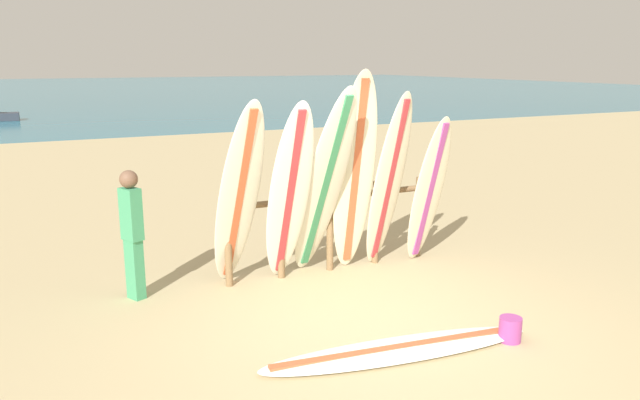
# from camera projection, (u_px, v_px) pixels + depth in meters

# --- Properties ---
(ground_plane) EXTENTS (120.00, 120.00, 0.00)m
(ground_plane) POSITION_uv_depth(u_px,v_px,m) (381.00, 336.00, 6.18)
(ground_plane) COLOR tan
(ocean_water) EXTENTS (120.00, 80.00, 0.01)m
(ocean_water) POSITION_uv_depth(u_px,v_px,m) (57.00, 90.00, 57.15)
(ocean_water) COLOR teal
(ocean_water) RESTS_ON ground
(surfboard_rack) EXTENTS (2.87, 0.09, 1.14)m
(surfboard_rack) POSITION_uv_depth(u_px,v_px,m) (330.00, 220.00, 8.00)
(surfboard_rack) COLOR olive
(surfboard_rack) RESTS_ON ground
(surfboard_leaning_far_left) EXTENTS (0.60, 1.12, 2.33)m
(surfboard_leaning_far_left) POSITION_uv_depth(u_px,v_px,m) (239.00, 197.00, 7.10)
(surfboard_leaning_far_left) COLOR silver
(surfboard_leaning_far_left) RESTS_ON ground
(surfboard_leaning_left) EXTENTS (0.55, 1.03, 2.31)m
(surfboard_leaning_left) POSITION_uv_depth(u_px,v_px,m) (289.00, 195.00, 7.26)
(surfboard_leaning_left) COLOR white
(surfboard_leaning_left) RESTS_ON ground
(surfboard_leaning_center_left) EXTENTS (0.67, 1.23, 2.46)m
(surfboard_leaning_center_left) POSITION_uv_depth(u_px,v_px,m) (324.00, 185.00, 7.47)
(surfboard_leaning_center_left) COLOR silver
(surfboard_leaning_center_left) RESTS_ON ground
(surfboard_leaning_center) EXTENTS (0.61, 0.75, 2.63)m
(surfboard_leaning_center) POSITION_uv_depth(u_px,v_px,m) (355.00, 174.00, 7.73)
(surfboard_leaning_center) COLOR beige
(surfboard_leaning_center) RESTS_ON ground
(surfboard_leaning_center_right) EXTENTS (0.58, 0.76, 2.36)m
(surfboard_leaning_center_right) POSITION_uv_depth(u_px,v_px,m) (388.00, 182.00, 7.94)
(surfboard_leaning_center_right) COLOR beige
(surfboard_leaning_center_right) RESTS_ON ground
(surfboard_leaning_right) EXTENTS (0.57, 0.66, 2.04)m
(surfboard_leaning_right) POSITION_uv_depth(u_px,v_px,m) (429.00, 191.00, 8.16)
(surfboard_leaning_right) COLOR beige
(surfboard_leaning_right) RESTS_ON ground
(surfboard_lying_on_sand) EXTENTS (2.81, 0.84, 0.08)m
(surfboard_lying_on_sand) POSITION_uv_depth(u_px,v_px,m) (399.00, 350.00, 5.82)
(surfboard_lying_on_sand) COLOR white
(surfboard_lying_on_sand) RESTS_ON ground
(beachgoer_standing) EXTENTS (0.24, 0.29, 1.52)m
(beachgoer_standing) POSITION_uv_depth(u_px,v_px,m) (132.00, 229.00, 7.00)
(beachgoer_standing) COLOR #3F9966
(beachgoer_standing) RESTS_ON ground
(sand_bucket) EXTENTS (0.22, 0.22, 0.25)m
(sand_bucket) POSITION_uv_depth(u_px,v_px,m) (510.00, 329.00, 6.06)
(sand_bucket) COLOR #A53F8C
(sand_bucket) RESTS_ON ground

